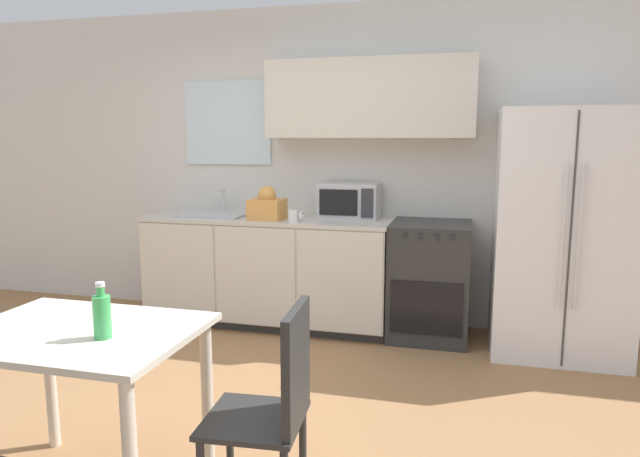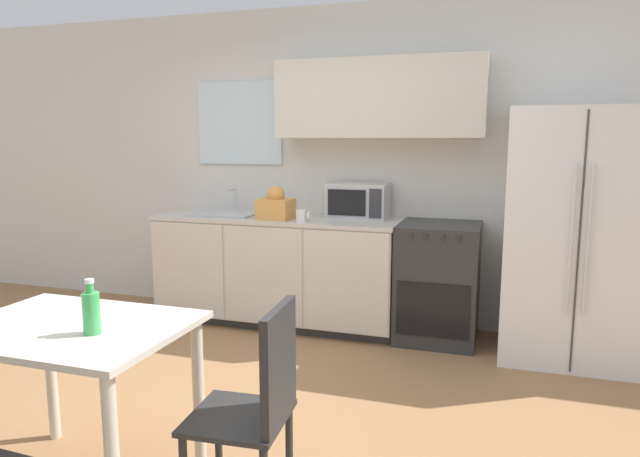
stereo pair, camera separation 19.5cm
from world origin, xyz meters
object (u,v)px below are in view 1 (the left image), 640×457
(oven_range, at_px, (430,280))
(coffee_mug, at_px, (294,216))
(refrigerator, at_px, (561,233))
(drink_bottle, at_px, (102,315))
(dining_chair_side, at_px, (276,399))
(microwave, at_px, (349,201))
(dining_table, at_px, (80,358))

(oven_range, relative_size, coffee_mug, 7.91)
(refrigerator, xyz_separation_m, drink_bottle, (-2.10, -2.49, -0.02))
(dining_chair_side, relative_size, drink_bottle, 3.94)
(microwave, bearing_deg, refrigerator, -6.76)
(refrigerator, bearing_deg, coffee_mug, -175.78)
(microwave, distance_m, drink_bottle, 2.74)
(dining_table, height_order, dining_chair_side, dining_chair_side)
(refrigerator, relative_size, dining_table, 1.80)
(coffee_mug, height_order, dining_table, coffee_mug)
(oven_range, xyz_separation_m, microwave, (-0.69, 0.12, 0.61))
(coffee_mug, bearing_deg, microwave, 42.24)
(drink_bottle, bearing_deg, dining_chair_side, 10.35)
(coffee_mug, height_order, drink_bottle, coffee_mug)
(dining_table, bearing_deg, refrigerator, 46.87)
(microwave, xyz_separation_m, drink_bottle, (-0.47, -2.69, -0.20))
(dining_chair_side, distance_m, drink_bottle, 0.79)
(dining_table, distance_m, dining_chair_side, 0.89)
(dining_table, bearing_deg, coffee_mug, 83.28)
(refrigerator, bearing_deg, drink_bottle, -130.15)
(oven_range, relative_size, drink_bottle, 3.95)
(microwave, distance_m, dining_table, 2.74)
(oven_range, bearing_deg, drink_bottle, -114.29)
(microwave, relative_size, dining_chair_side, 0.53)
(oven_range, distance_m, dining_chair_side, 2.48)
(dining_chair_side, bearing_deg, microwave, 0.87)
(coffee_mug, bearing_deg, refrigerator, 4.22)
(coffee_mug, relative_size, drink_bottle, 0.50)
(dining_table, xyz_separation_m, drink_bottle, (0.17, -0.06, 0.23))
(microwave, height_order, coffee_mug, microwave)
(microwave, bearing_deg, oven_range, -10.16)
(refrigerator, distance_m, coffee_mug, 2.02)
(refrigerator, distance_m, microwave, 1.65)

